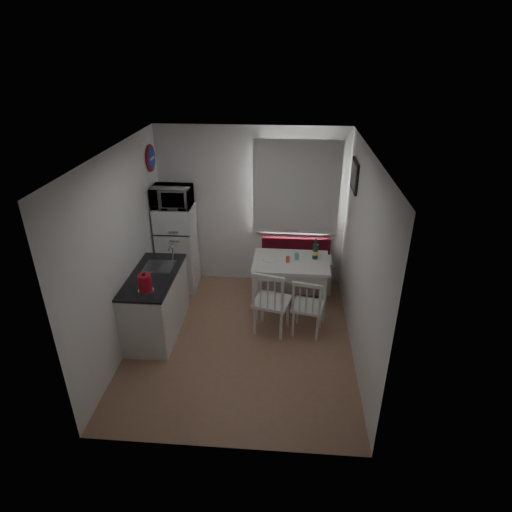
{
  "coord_description": "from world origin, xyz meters",
  "views": [
    {
      "loc": [
        0.58,
        -4.72,
        3.7
      ],
      "look_at": [
        0.17,
        0.5,
        1.06
      ],
      "focal_mm": 30.0,
      "sensor_mm": 36.0,
      "label": 1
    }
  ],
  "objects": [
    {
      "name": "window",
      "position": [
        0.7,
        1.72,
        1.62
      ],
      "size": [
        1.22,
        0.06,
        1.47
      ],
      "primitive_type": "cube",
      "color": "silver",
      "rests_on": "wall_back"
    },
    {
      "name": "wall_back",
      "position": [
        0.0,
        1.75,
        1.3
      ],
      "size": [
        3.0,
        0.02,
        2.6
      ],
      "primitive_type": "cube",
      "color": "white",
      "rests_on": "floor"
    },
    {
      "name": "wall_left",
      "position": [
        -1.5,
        0.0,
        1.3
      ],
      "size": [
        0.02,
        3.5,
        2.6
      ],
      "primitive_type": "cube",
      "color": "white",
      "rests_on": "floor"
    },
    {
      "name": "dining_table",
      "position": [
        0.65,
        0.85,
        0.74
      ],
      "size": [
        1.12,
        0.79,
        0.83
      ],
      "rotation": [
        0.0,
        0.0,
        -0.01
      ],
      "color": "silver",
      "rests_on": "floor"
    },
    {
      "name": "chair_right",
      "position": [
        0.9,
        0.19,
        0.55
      ],
      "size": [
        0.49,
        0.47,
        0.48
      ],
      "rotation": [
        0.0,
        0.0,
        -0.2
      ],
      "color": "silver",
      "rests_on": "floor"
    },
    {
      "name": "drinking_glass_blue",
      "position": [
        0.73,
        0.9,
        0.88
      ],
      "size": [
        0.06,
        0.06,
        0.1
      ],
      "primitive_type": "cylinder",
      "color": "#76B3C9",
      "rests_on": "dining_table"
    },
    {
      "name": "wall_front",
      "position": [
        0.0,
        -1.75,
        1.3
      ],
      "size": [
        3.0,
        0.02,
        2.6
      ],
      "primitive_type": "cube",
      "color": "white",
      "rests_on": "floor"
    },
    {
      "name": "curtain",
      "position": [
        0.7,
        1.65,
        1.68
      ],
      "size": [
        1.35,
        0.02,
        1.5
      ],
      "primitive_type": "cube",
      "color": "white",
      "rests_on": "wall_back"
    },
    {
      "name": "drinking_glass_orange",
      "position": [
        0.6,
        0.8,
        0.88
      ],
      "size": [
        0.06,
        0.06,
        0.09
      ],
      "primitive_type": "cylinder",
      "color": "#D25B23",
      "rests_on": "dining_table"
    },
    {
      "name": "chair_left",
      "position": [
        0.4,
        0.17,
        0.62
      ],
      "size": [
        0.56,
        0.55,
        0.54
      ],
      "rotation": [
        0.0,
        0.0,
        -0.25
      ],
      "color": "silver",
      "rests_on": "floor"
    },
    {
      "name": "wine_bottle",
      "position": [
        1.0,
        0.95,
        0.99
      ],
      "size": [
        0.08,
        0.08,
        0.33
      ],
      "primitive_type": null,
      "color": "#154427",
      "rests_on": "dining_table"
    },
    {
      "name": "microwave",
      "position": [
        -1.18,
        1.35,
        1.59
      ],
      "size": [
        0.59,
        0.4,
        0.33
      ],
      "primitive_type": "imported",
      "color": "white",
      "rests_on": "fridge"
    },
    {
      "name": "ceiling",
      "position": [
        0.0,
        0.0,
        2.6
      ],
      "size": [
        3.0,
        3.5,
        0.02
      ],
      "primitive_type": "cube",
      "color": "white",
      "rests_on": "wall_back"
    },
    {
      "name": "bench",
      "position": [
        0.73,
        1.51,
        0.28
      ],
      "size": [
        1.17,
        0.45,
        0.84
      ],
      "color": "silver",
      "rests_on": "floor"
    },
    {
      "name": "plate",
      "position": [
        0.35,
        0.87,
        0.84
      ],
      "size": [
        0.24,
        0.24,
        0.02
      ],
      "primitive_type": "cylinder",
      "color": "white",
      "rests_on": "dining_table"
    },
    {
      "name": "wall_sign",
      "position": [
        -1.47,
        1.45,
        2.15
      ],
      "size": [
        0.03,
        0.4,
        0.4
      ],
      "primitive_type": "cylinder",
      "rotation": [
        0.0,
        1.57,
        0.0
      ],
      "color": "#1C34A9",
      "rests_on": "wall_left"
    },
    {
      "name": "kitchen_counter",
      "position": [
        -1.2,
        0.16,
        0.46
      ],
      "size": [
        0.62,
        1.32,
        1.16
      ],
      "color": "silver",
      "rests_on": "floor"
    },
    {
      "name": "kettle",
      "position": [
        -1.15,
        -0.28,
        1.03
      ],
      "size": [
        0.2,
        0.2,
        0.26
      ],
      "primitive_type": "cylinder",
      "color": "#B50E1D",
      "rests_on": "kitchen_counter"
    },
    {
      "name": "picture_frame",
      "position": [
        1.48,
        1.1,
        2.05
      ],
      "size": [
        0.04,
        0.52,
        0.42
      ],
      "primitive_type": "cube",
      "color": "black",
      "rests_on": "wall_right"
    },
    {
      "name": "wall_right",
      "position": [
        1.5,
        0.0,
        1.3
      ],
      "size": [
        0.02,
        3.5,
        2.6
      ],
      "primitive_type": "cube",
      "color": "white",
      "rests_on": "floor"
    },
    {
      "name": "floor",
      "position": [
        0.0,
        0.0,
        0.0
      ],
      "size": [
        3.0,
        3.5,
        0.02
      ],
      "primitive_type": "cube",
      "color": "#956A4F",
      "rests_on": "ground"
    },
    {
      "name": "fridge",
      "position": [
        -1.18,
        1.4,
        0.72
      ],
      "size": [
        0.57,
        0.57,
        1.43
      ],
      "primitive_type": "cube",
      "color": "white",
      "rests_on": "floor"
    }
  ]
}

